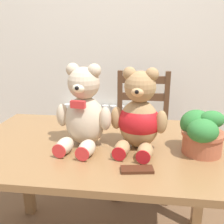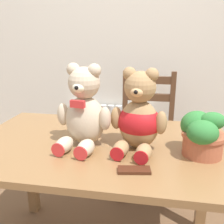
# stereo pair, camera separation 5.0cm
# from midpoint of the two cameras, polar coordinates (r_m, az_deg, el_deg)

# --- Properties ---
(wall_back) EXTENTS (8.00, 0.04, 2.60)m
(wall_back) POSITION_cam_midpoint_polar(r_m,az_deg,el_deg) (2.28, 1.80, 19.08)
(wall_back) COLOR silver
(wall_back) RESTS_ON ground_plane
(radiator) EXTENTS (0.80, 0.10, 0.60)m
(radiator) POSITION_cam_midpoint_polar(r_m,az_deg,el_deg) (2.42, -2.07, -6.10)
(radiator) COLOR silver
(radiator) RESTS_ON ground_plane
(dining_table) EXTENTS (1.25, 0.78, 0.73)m
(dining_table) POSITION_cam_midpoint_polar(r_m,az_deg,el_deg) (1.25, -3.89, -11.53)
(dining_table) COLOR olive
(dining_table) RESTS_ON ground_plane
(wooden_chair_behind) EXTENTS (0.42, 0.42, 0.95)m
(wooden_chair_behind) POSITION_cam_midpoint_polar(r_m,az_deg,el_deg) (2.01, 6.10, -4.67)
(wooden_chair_behind) COLOR brown
(wooden_chair_behind) RESTS_ON ground_plane
(teddy_bear_left) EXTENTS (0.27, 0.28, 0.38)m
(teddy_bear_left) POSITION_cam_midpoint_polar(r_m,az_deg,el_deg) (1.14, -7.75, 0.09)
(teddy_bear_left) COLOR beige
(teddy_bear_left) RESTS_ON dining_table
(teddy_bear_right) EXTENTS (0.26, 0.28, 0.36)m
(teddy_bear_right) POSITION_cam_midpoint_polar(r_m,az_deg,el_deg) (1.11, 4.87, -1.15)
(teddy_bear_right) COLOR tan
(teddy_bear_right) RESTS_ON dining_table
(potted_plant) EXTENTS (0.18, 0.20, 0.19)m
(potted_plant) POSITION_cam_midpoint_polar(r_m,az_deg,el_deg) (1.13, 18.53, -4.43)
(potted_plant) COLOR #B25B3D
(potted_plant) RESTS_ON dining_table
(chocolate_bar) EXTENTS (0.13, 0.07, 0.01)m
(chocolate_bar) POSITION_cam_midpoint_polar(r_m,az_deg,el_deg) (0.97, 4.23, -13.00)
(chocolate_bar) COLOR #472314
(chocolate_bar) RESTS_ON dining_table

